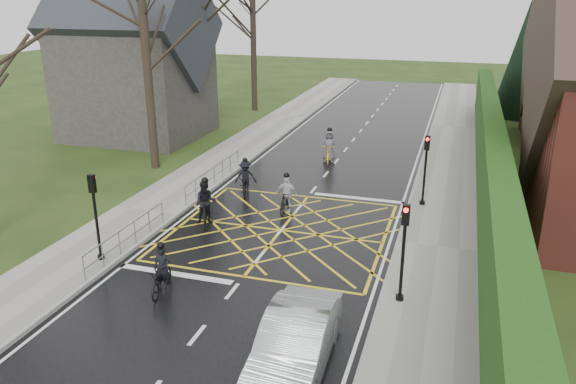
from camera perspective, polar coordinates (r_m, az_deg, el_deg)
The scene contains 21 objects.
ground at distance 22.15m, azimuth -0.71°, elevation -3.92°, with size 120.00×120.00×0.00m, color #1E3010.
road at distance 22.15m, azimuth -0.71°, elevation -3.91°, with size 9.00×80.00×0.01m, color black.
sidewalk_right at distance 21.22m, azimuth 14.98°, elevation -5.53°, with size 3.00×80.00×0.15m, color gray.
sidewalk_left at distance 24.51m, azimuth -14.19°, elevation -1.97°, with size 3.00×80.00×0.15m, color gray.
stone_wall at distance 26.74m, azimuth 19.46°, elevation -0.06°, with size 0.50×38.00×0.70m, color slate.
hedge at distance 26.24m, azimuth 19.89°, elevation 3.54°, with size 0.90×38.00×2.80m, color #123C10.
conifer at distance 45.69m, azimuth 23.45°, elevation 13.27°, with size 4.60×4.60×10.00m.
church at distance 37.25m, azimuth -15.41°, elevation 12.94°, with size 8.80×7.80×11.00m.
tree_near at distance 29.57m, azimuth -14.54°, elevation 17.25°, with size 9.24×9.24×11.44m.
tree_far at distance 44.17m, azimuth -3.59°, elevation 17.49°, with size 8.40×8.40×10.40m.
railing_south at distance 20.85m, azimuth -16.05°, elevation -3.97°, with size 0.05×5.04×1.03m.
railing_north at distance 26.98m, azimuth -7.52°, elevation 2.08°, with size 0.05×6.04×1.03m.
traffic_light_ne at distance 24.61m, azimuth 13.74°, elevation 2.08°, with size 0.24×0.31×3.21m.
traffic_light_se at distance 16.77m, azimuth 11.60°, elevation -6.21°, with size 0.24×0.31×3.21m.
traffic_light_sw at distance 20.02m, azimuth -18.90°, elevation -2.54°, with size 0.24×0.31×3.21m.
cyclist_rear at distance 18.06m, azimuth -12.69°, elevation -8.32°, with size 0.90×1.79×1.66m.
cyclist_back at distance 22.73m, azimuth -8.37°, elevation -1.48°, with size 1.26×2.03×1.97m.
cyclist_mid at distance 25.98m, azimuth -4.37°, elevation 1.14°, with size 1.20×1.88×1.73m.
cyclist_front at distance 23.74m, azimuth -0.19°, elevation -0.59°, with size 0.94×1.75×1.74m.
cyclist_lead at distance 30.97m, azimuth 4.18°, elevation 4.28°, with size 1.06×2.07×1.92m.
car at distance 14.22m, azimuth 0.70°, elevation -15.15°, with size 1.59×4.56×1.50m, color #B4B8BC.
Camera 1 is at (6.27, -19.30, 8.88)m, focal length 35.00 mm.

